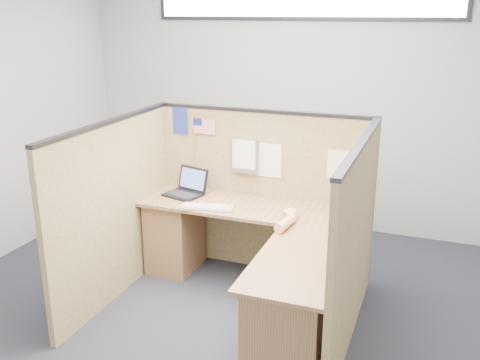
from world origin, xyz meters
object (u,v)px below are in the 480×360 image
at_px(l_desk, 255,263).
at_px(mouse, 291,215).
at_px(keyboard, 207,207).
at_px(laptop, 186,188).

relative_size(l_desk, mouse, 16.41).
bearing_deg(keyboard, l_desk, -31.92).
distance_m(l_desk, laptop, 1.06).
height_order(laptop, keyboard, laptop).
bearing_deg(l_desk, laptop, 150.42).
bearing_deg(laptop, mouse, 2.75).
bearing_deg(mouse, keyboard, -175.43).
distance_m(laptop, keyboard, 0.46).
bearing_deg(laptop, keyboard, -25.06).
height_order(laptop, mouse, laptop).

